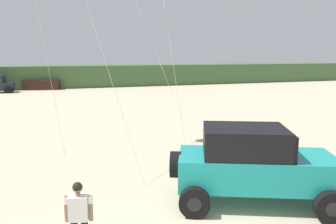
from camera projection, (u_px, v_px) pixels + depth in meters
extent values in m
cube|color=#426038|center=(66.00, 76.00, 46.12)|extent=(90.00, 7.82, 2.84)
cube|color=teal|center=(256.00, 170.00, 9.73)|extent=(4.77, 3.42, 0.90)
cube|color=teal|center=(316.00, 159.00, 9.54)|extent=(1.68, 1.99, 0.12)
cube|color=black|center=(245.00, 141.00, 9.62)|extent=(2.81, 2.52, 0.80)
cube|color=black|center=(288.00, 143.00, 9.53)|extent=(0.75, 1.58, 0.72)
cylinder|color=black|center=(175.00, 164.00, 9.90)|extent=(0.58, 0.83, 0.77)
cylinder|color=black|center=(305.00, 178.00, 10.71)|extent=(0.89, 0.61, 0.84)
cylinder|color=black|center=(305.00, 178.00, 10.71)|extent=(0.47, 0.44, 0.38)
cylinder|color=black|center=(331.00, 207.00, 8.68)|extent=(0.89, 0.61, 0.84)
cylinder|color=black|center=(331.00, 207.00, 8.68)|extent=(0.47, 0.44, 0.38)
cylinder|color=black|center=(195.00, 175.00, 10.98)|extent=(0.89, 0.61, 0.84)
cylinder|color=black|center=(195.00, 175.00, 10.98)|extent=(0.47, 0.44, 0.38)
cylinder|color=black|center=(195.00, 202.00, 8.95)|extent=(0.89, 0.61, 0.84)
cylinder|color=black|center=(195.00, 202.00, 8.95)|extent=(0.47, 0.44, 0.38)
cube|color=silver|center=(79.00, 208.00, 7.14)|extent=(0.45, 0.35, 0.54)
cylinder|color=#8C664C|center=(66.00, 209.00, 7.12)|extent=(0.09, 0.09, 0.56)
cylinder|color=silver|center=(66.00, 200.00, 7.09)|extent=(0.11, 0.11, 0.16)
cylinder|color=#8C664C|center=(91.00, 208.00, 7.15)|extent=(0.09, 0.09, 0.56)
cylinder|color=silver|center=(90.00, 200.00, 7.12)|extent=(0.11, 0.11, 0.16)
cylinder|color=#8C664C|center=(78.00, 194.00, 7.08)|extent=(0.10, 0.10, 0.08)
sphere|color=#8C664C|center=(78.00, 188.00, 7.06)|extent=(0.21, 0.21, 0.21)
sphere|color=black|center=(77.00, 187.00, 7.04)|extent=(0.21, 0.21, 0.21)
cylinder|color=black|center=(11.00, 88.00, 39.69)|extent=(0.78, 0.31, 0.76)
cylinder|color=black|center=(8.00, 90.00, 37.69)|extent=(0.78, 0.31, 0.76)
cube|color=black|center=(42.00, 85.00, 41.68)|extent=(4.44, 2.44, 1.20)
cylinder|color=silver|center=(148.00, 31.00, 15.66)|extent=(2.75, 5.49, 10.59)
cylinder|color=silver|center=(171.00, 48.00, 14.40)|extent=(0.32, 3.30, 9.00)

